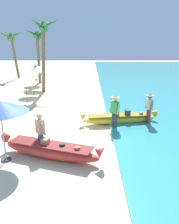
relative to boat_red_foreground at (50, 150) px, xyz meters
name	(u,v)px	position (x,y,z in m)	size (l,w,h in m)	color
ground_plane	(57,144)	(0.12, 1.15, -0.31)	(80.00, 80.00, 0.00)	beige
boat_red_foreground	(50,150)	(0.00, 0.00, 0.00)	(4.03, 1.92, 0.83)	red
boat_yellow_midground	(118,118)	(3.00, 3.67, -0.02)	(4.11, 1.15, 0.78)	yellow
person_vendor_hatted	(114,109)	(2.67, 2.94, 0.69)	(0.54, 0.52, 1.73)	#333842
person_tourist_customer	(39,131)	(-0.43, 0.44, 0.60)	(0.50, 0.55, 1.60)	#3D5BA8
person_vendor_assistant	(148,106)	(4.48, 3.57, 0.66)	(0.44, 0.58, 1.67)	#B2383D
parasol_row_0	(24,78)	(-2.85, 7.70, 1.44)	(1.60, 1.60, 1.91)	#8E6B47
parasol_row_1	(31,73)	(-2.95, 10.22, 1.44)	(1.60, 1.60, 1.91)	#8E6B47
parasol_row_2	(36,69)	(-3.09, 12.36, 1.44)	(1.60, 1.60, 1.91)	#8E6B47
parasol_row_3	(34,67)	(-3.72, 14.51, 1.44)	(1.60, 1.60, 1.91)	#8E6B47
palm_tree_tall_inland	(36,40)	(-3.59, 15.60, 3.87)	(2.59, 2.74, 5.25)	brown
palm_tree_leaning_seaward	(10,39)	(-6.95, 18.36, 3.92)	(3.01, 2.50, 5.21)	brown
palm_tree_mid_cluster	(43,34)	(-2.16, 11.49, 4.28)	(2.39, 2.58, 5.86)	brown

